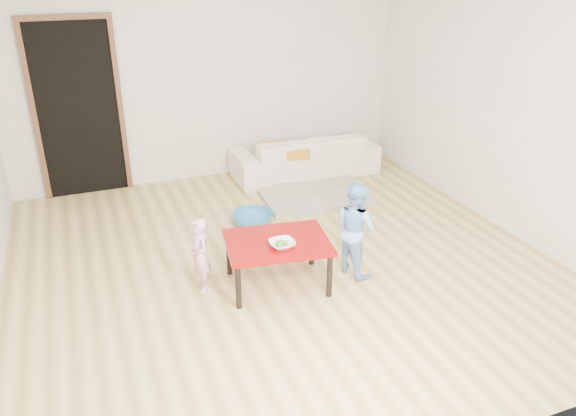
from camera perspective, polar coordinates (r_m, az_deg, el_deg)
floor at (r=5.46m, az=-0.77°, el=-5.39°), size 5.00×5.00×0.01m
back_wall at (r=7.27m, az=-7.97°, el=13.03°), size 5.00×0.02×2.60m
right_wall at (r=6.24m, az=21.51°, el=9.66°), size 0.02×5.00×2.60m
doorway at (r=7.12m, az=-20.53°, el=9.20°), size 1.02×0.08×2.11m
sofa at (r=7.47m, az=1.71°, el=5.42°), size 1.91×0.76×0.56m
cushion at (r=7.16m, az=-0.01°, el=5.87°), size 0.56×0.51×0.13m
red_table at (r=4.99m, az=-1.07°, el=-5.58°), size 0.97×0.79×0.44m
bowl at (r=4.77m, az=-0.60°, el=-3.69°), size 0.22×0.22×0.05m
broccoli at (r=4.77m, az=-0.60°, el=-3.68°), size 0.12×0.12×0.06m
child_pink at (r=4.93m, az=-8.95°, el=-4.76°), size 0.20×0.27×0.68m
child_blue at (r=5.13m, az=6.89°, el=-2.09°), size 0.44×0.50×0.89m
basin at (r=6.14m, az=-3.64°, el=-1.12°), size 0.45×0.45×0.14m
blanket at (r=6.90m, az=2.47°, el=1.54°), size 1.32×1.13×0.06m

